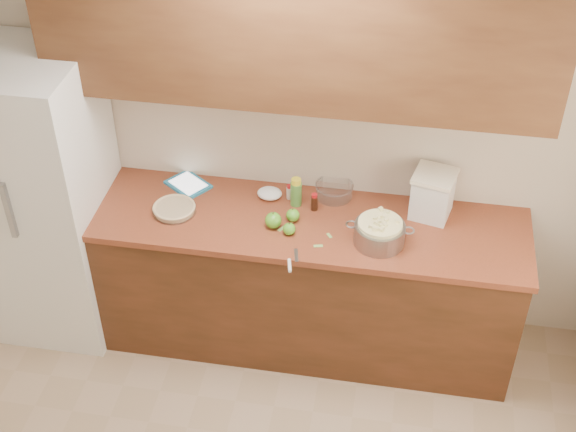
% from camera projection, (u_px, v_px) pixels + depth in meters
% --- Properties ---
extents(room_shell, '(3.60, 3.60, 3.60)m').
position_uv_depth(room_shell, '(228.00, 380.00, 3.07)').
color(room_shell, tan).
rests_on(room_shell, ground).
extents(counter_run, '(2.64, 0.68, 0.92)m').
position_uv_depth(counter_run, '(291.00, 279.00, 4.73)').
color(counter_run, '#592D19').
rests_on(counter_run, ground).
extents(upper_cabinets, '(2.60, 0.34, 0.70)m').
position_uv_depth(upper_cabinets, '(296.00, 36.00, 3.92)').
color(upper_cabinets, brown).
rests_on(upper_cabinets, room_shell).
extents(fridge, '(0.70, 0.70, 1.80)m').
position_uv_depth(fridge, '(44.00, 199.00, 4.62)').
color(fridge, white).
rests_on(fridge, ground).
extents(pie, '(0.25, 0.25, 0.04)m').
position_uv_depth(pie, '(174.00, 209.00, 4.49)').
color(pie, silver).
rests_on(pie, counter_run).
extents(colander, '(0.37, 0.27, 0.14)m').
position_uv_depth(colander, '(379.00, 233.00, 4.25)').
color(colander, gray).
rests_on(colander, counter_run).
extents(flour_canister, '(0.27, 0.27, 0.27)m').
position_uv_depth(flour_canister, '(433.00, 194.00, 4.40)').
color(flour_canister, silver).
rests_on(flour_canister, counter_run).
extents(tablet, '(0.30, 0.29, 0.02)m').
position_uv_depth(tablet, '(188.00, 184.00, 4.69)').
color(tablet, teal).
rests_on(tablet, counter_run).
extents(paring_knife, '(0.06, 0.19, 0.02)m').
position_uv_depth(paring_knife, '(290.00, 264.00, 4.14)').
color(paring_knife, gray).
rests_on(paring_knife, counter_run).
extents(lemon_bottle, '(0.06, 0.06, 0.17)m').
position_uv_depth(lemon_bottle, '(296.00, 192.00, 4.50)').
color(lemon_bottle, '#4C8C38').
rests_on(lemon_bottle, counter_run).
extents(cinnamon_shaker, '(0.04, 0.04, 0.09)m').
position_uv_depth(cinnamon_shaker, '(290.00, 192.00, 4.57)').
color(cinnamon_shaker, beige).
rests_on(cinnamon_shaker, counter_run).
extents(vanilla_bottle, '(0.04, 0.04, 0.11)m').
position_uv_depth(vanilla_bottle, '(314.00, 202.00, 4.48)').
color(vanilla_bottle, black).
rests_on(vanilla_bottle, counter_run).
extents(mixing_bowl, '(0.22, 0.22, 0.08)m').
position_uv_depth(mixing_bowl, '(334.00, 190.00, 4.59)').
color(mixing_bowl, silver).
rests_on(mixing_bowl, counter_run).
extents(paper_towel, '(0.17, 0.16, 0.06)m').
position_uv_depth(paper_towel, '(270.00, 193.00, 4.58)').
color(paper_towel, white).
rests_on(paper_towel, counter_run).
extents(apple_left, '(0.09, 0.09, 0.10)m').
position_uv_depth(apple_left, '(273.00, 220.00, 4.37)').
color(apple_left, '#52A325').
rests_on(apple_left, counter_run).
extents(apple_center, '(0.07, 0.07, 0.09)m').
position_uv_depth(apple_center, '(293.00, 215.00, 4.41)').
color(apple_center, '#52A325').
rests_on(apple_center, counter_run).
extents(apple_front, '(0.07, 0.07, 0.08)m').
position_uv_depth(apple_front, '(289.00, 229.00, 4.32)').
color(apple_front, '#52A325').
rests_on(apple_front, counter_run).
extents(peel_a, '(0.05, 0.03, 0.00)m').
position_uv_depth(peel_a, '(318.00, 246.00, 4.27)').
color(peel_a, '#8AB95A').
rests_on(peel_a, counter_run).
extents(peel_b, '(0.04, 0.05, 0.00)m').
position_uv_depth(peel_b, '(281.00, 229.00, 4.38)').
color(peel_b, '#8AB95A').
rests_on(peel_b, counter_run).
extents(peel_c, '(0.04, 0.04, 0.00)m').
position_uv_depth(peel_c, '(329.00, 236.00, 4.33)').
color(peel_c, '#8AB95A').
rests_on(peel_c, counter_run).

